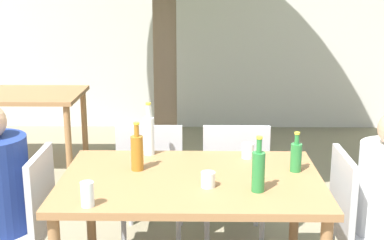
# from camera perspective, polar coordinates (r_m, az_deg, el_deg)

# --- Properties ---
(cafe_building_wall) EXTENTS (10.00, 0.08, 2.80)m
(cafe_building_wall) POSITION_cam_1_polar(r_m,az_deg,el_deg) (6.67, 0.48, 11.04)
(cafe_building_wall) COLOR beige
(cafe_building_wall) RESTS_ON ground_plane
(dining_table_front) EXTENTS (1.44, 0.95, 0.76)m
(dining_table_front) POSITION_cam_1_polar(r_m,az_deg,el_deg) (3.00, -0.09, -7.58)
(dining_table_front) COLOR #996B42
(dining_table_front) RESTS_ON ground_plane
(dining_table_back) EXTENTS (1.16, 0.82, 0.76)m
(dining_table_back) POSITION_cam_1_polar(r_m,az_deg,el_deg) (5.47, -17.68, 1.73)
(dining_table_back) COLOR #996B42
(dining_table_back) RESTS_ON ground_plane
(patio_chair_0) EXTENTS (0.44, 0.44, 0.90)m
(patio_chair_0) POSITION_cam_1_polar(r_m,az_deg,el_deg) (3.23, -17.53, -10.04)
(patio_chair_0) COLOR #B2B2B7
(patio_chair_0) RESTS_ON ground_plane
(patio_chair_1) EXTENTS (0.44, 0.44, 0.90)m
(patio_chair_1) POSITION_cam_1_polar(r_m,az_deg,el_deg) (3.20, 17.53, -10.27)
(patio_chair_1) COLOR #B2B2B7
(patio_chair_1) RESTS_ON ground_plane
(patio_chair_2) EXTENTS (0.44, 0.44, 0.90)m
(patio_chair_2) POSITION_cam_1_polar(r_m,az_deg,el_deg) (3.74, -4.35, -5.94)
(patio_chair_2) COLOR #B2B2B7
(patio_chair_2) RESTS_ON ground_plane
(patio_chair_3) EXTENTS (0.44, 0.44, 0.90)m
(patio_chair_3) POSITION_cam_1_polar(r_m,az_deg,el_deg) (3.73, 4.56, -5.99)
(patio_chair_3) COLOR #B2B2B7
(patio_chair_3) RESTS_ON ground_plane
(amber_bottle_0) EXTENTS (0.07, 0.07, 0.28)m
(amber_bottle_0) POSITION_cam_1_polar(r_m,az_deg,el_deg) (3.07, -5.88, -3.38)
(amber_bottle_0) COLOR #9E661E
(amber_bottle_0) RESTS_ON dining_table_front
(green_bottle_1) EXTENTS (0.06, 0.06, 0.23)m
(green_bottle_1) POSITION_cam_1_polar(r_m,az_deg,el_deg) (3.09, 11.04, -3.82)
(green_bottle_1) COLOR #287A38
(green_bottle_1) RESTS_ON dining_table_front
(water_bottle_2) EXTENTS (0.07, 0.07, 0.33)m
(water_bottle_2) POSITION_cam_1_polar(r_m,az_deg,el_deg) (3.33, -4.63, -1.55)
(water_bottle_2) COLOR silver
(water_bottle_2) RESTS_ON dining_table_front
(green_bottle_3) EXTENTS (0.07, 0.07, 0.30)m
(green_bottle_3) POSITION_cam_1_polar(r_m,az_deg,el_deg) (2.76, 7.09, -5.34)
(green_bottle_3) COLOR #287A38
(green_bottle_3) RESTS_ON dining_table_front
(drinking_glass_0) EXTENTS (0.07, 0.07, 0.12)m
(drinking_glass_0) POSITION_cam_1_polar(r_m,az_deg,el_deg) (2.63, -11.10, -7.77)
(drinking_glass_0) COLOR silver
(drinking_glass_0) RESTS_ON dining_table_front
(drinking_glass_1) EXTENTS (0.08, 0.08, 0.08)m
(drinking_glass_1) POSITION_cam_1_polar(r_m,az_deg,el_deg) (2.83, 1.72, -6.36)
(drinking_glass_1) COLOR silver
(drinking_glass_1) RESTS_ON dining_table_front
(drinking_glass_2) EXTENTS (0.07, 0.07, 0.09)m
(drinking_glass_2) POSITION_cam_1_polar(r_m,az_deg,el_deg) (3.29, 5.96, -3.27)
(drinking_glass_2) COLOR silver
(drinking_glass_2) RESTS_ON dining_table_front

